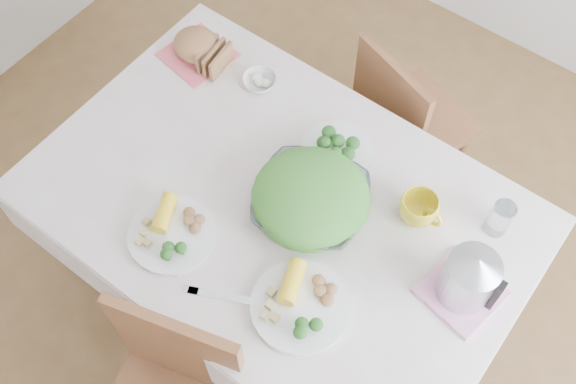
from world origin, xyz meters
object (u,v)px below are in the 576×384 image
Objects in this scene: chair_far at (417,113)px; dinner_plate_left at (172,235)px; yellow_mug at (418,209)px; salad_bowl at (311,202)px; electric_kettle at (470,276)px; dining_table at (280,257)px; dinner_plate_right at (300,307)px.

dinner_plate_left is at bearing 93.72° from chair_far.
chair_far is 7.06× the size of yellow_mug.
electric_kettle is at bearing 3.96° from salad_bowl.
yellow_mug is (0.36, 0.21, 0.43)m from dining_table.
dinner_plate_left is at bearing -130.06° from salad_bowl.
salad_bowl reaches higher than dinner_plate_left.
chair_far is 0.96m from electric_kettle.
chair_far is at bearing 84.13° from dining_table.
chair_far is 4.10× the size of electric_kettle.
chair_far is 3.21× the size of dinner_plate_left.
yellow_mug reaches higher than dining_table.
dining_table is 0.60m from yellow_mug.
salad_bowl reaches higher than dining_table.
chair_far reaches higher than dining_table.
salad_bowl is at bearing 108.38° from chair_far.
dinner_plate_left reaches higher than dining_table.
dinner_plate_right is at bearing 117.51° from chair_far.
dinner_plate_left is at bearing -175.61° from electric_kettle.
electric_kettle is at bearing 7.35° from dining_table.
dining_table is at bearing 56.98° from dinner_plate_left.
dining_table is 0.44m from salad_bowl.
yellow_mug is at bearing 76.65° from dinner_plate_right.
dinner_plate_left and dinner_plate_right have the same top height.
dinner_plate_right is 0.46m from yellow_mug.
dinner_plate_left is 1.28× the size of electric_kettle.
salad_bowl is 0.51m from electric_kettle.
dinner_plate_right is at bearing -157.74° from electric_kettle.
dinner_plate_right reaches higher than dining_table.
electric_kettle is (0.51, -0.70, 0.42)m from chair_far.
chair_far is 1.13m from dinner_plate_left.
dinner_plate_left is 0.93× the size of dinner_plate_right.
electric_kettle reaches higher than dinner_plate_left.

